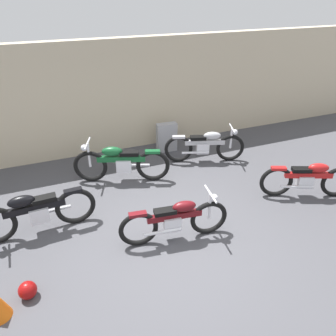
% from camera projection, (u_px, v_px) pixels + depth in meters
% --- Properties ---
extents(ground_plane, '(40.00, 40.00, 0.00)m').
position_uv_depth(ground_plane, '(170.00, 242.00, 5.62)').
color(ground_plane, '#47474C').
extents(building_wall, '(18.00, 0.30, 2.81)m').
position_uv_depth(building_wall, '(111.00, 97.00, 8.18)').
color(building_wall, beige).
rests_on(building_wall, ground_plane).
extents(stone_marker, '(0.54, 0.23, 0.77)m').
position_uv_depth(stone_marker, '(167.00, 137.00, 8.52)').
color(stone_marker, '#9E9EA3').
rests_on(stone_marker, ground_plane).
extents(helmet, '(0.26, 0.26, 0.26)m').
position_uv_depth(helmet, '(28.00, 290.00, 4.59)').
color(helmet, maroon).
rests_on(helmet, ground_plane).
extents(motorcycle_silver, '(1.91, 0.83, 0.89)m').
position_uv_depth(motorcycle_silver, '(205.00, 146.00, 7.99)').
color(motorcycle_silver, black).
rests_on(motorcycle_silver, ground_plane).
extents(motorcycle_red, '(1.83, 0.90, 0.87)m').
position_uv_depth(motorcycle_red, '(309.00, 179.00, 6.65)').
color(motorcycle_red, black).
rests_on(motorcycle_red, ground_plane).
extents(motorcycle_black, '(2.08, 0.58, 0.93)m').
position_uv_depth(motorcycle_black, '(35.00, 212.00, 5.63)').
color(motorcycle_black, black).
rests_on(motorcycle_black, ground_plane).
extents(motorcycle_green, '(2.04, 0.93, 0.96)m').
position_uv_depth(motorcycle_green, '(121.00, 163.00, 7.16)').
color(motorcycle_green, black).
rests_on(motorcycle_green, ground_plane).
extents(motorcycle_maroon, '(1.91, 0.53, 0.86)m').
position_uv_depth(motorcycle_maroon, '(175.00, 220.00, 5.51)').
color(motorcycle_maroon, black).
rests_on(motorcycle_maroon, ground_plane).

